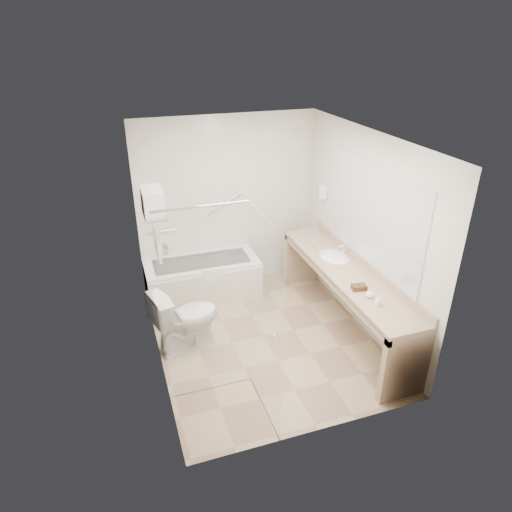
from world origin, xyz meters
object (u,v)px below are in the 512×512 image
object	(u,v)px
toilet	(186,318)
amenity_basket	(359,287)
water_bottle_left	(313,242)
vanity_counter	(345,285)
bathtub	(203,278)

from	to	relation	value
toilet	amenity_basket	bearing A→B (deg)	-126.16
amenity_basket	water_bottle_left	distance (m)	1.17
toilet	water_bottle_left	xyz separation A→B (m)	(1.86, 0.45, 0.54)
vanity_counter	amenity_basket	world-z (taller)	vanity_counter
toilet	vanity_counter	bearing A→B (deg)	-113.29
bathtub	amenity_basket	world-z (taller)	amenity_basket
vanity_counter	amenity_basket	xyz separation A→B (m)	(-0.09, -0.44, 0.24)
water_bottle_left	toilet	bearing A→B (deg)	-166.39
amenity_basket	toilet	bearing A→B (deg)	159.27
vanity_counter	toilet	xyz separation A→B (m)	(-1.97, 0.27, -0.24)
bathtub	vanity_counter	world-z (taller)	vanity_counter
bathtub	toilet	bearing A→B (deg)	-111.97
vanity_counter	amenity_basket	distance (m)	0.51
vanity_counter	toilet	size ratio (longest dim) A/B	3.31
bathtub	water_bottle_left	world-z (taller)	water_bottle_left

